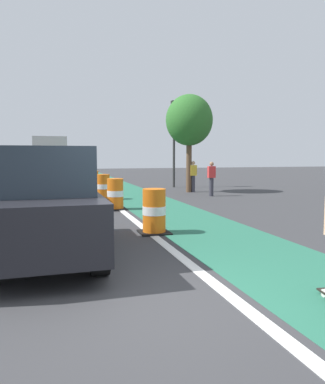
% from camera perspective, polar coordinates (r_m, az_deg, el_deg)
% --- Properties ---
extents(ground_plane, '(100.00, 100.00, 0.00)m').
position_cam_1_polar(ground_plane, '(5.03, 0.37, -16.50)').
color(ground_plane, '#38383A').
extents(bike_lane_strip, '(2.50, 80.00, 0.01)m').
position_cam_1_polar(bike_lane_strip, '(16.99, -3.59, -0.80)').
color(bike_lane_strip, '#286B51').
rests_on(bike_lane_strip, ground).
extents(lane_divider_stripe, '(0.20, 80.00, 0.01)m').
position_cam_1_polar(lane_divider_stripe, '(16.72, -8.61, -0.95)').
color(lane_divider_stripe, silver).
rests_on(lane_divider_stripe, ground).
extents(parked_suv_nearest, '(1.94, 4.61, 2.04)m').
position_cam_1_polar(parked_suv_nearest, '(7.30, -17.56, -1.40)').
color(parked_suv_nearest, black).
rests_on(parked_suv_nearest, ground).
extents(parked_suv_second, '(2.11, 4.69, 2.04)m').
position_cam_1_polar(parked_suv_second, '(14.11, -18.54, 1.83)').
color(parked_suv_second, '#9EA0A5').
rests_on(parked_suv_second, ground).
extents(traffic_barrel_front, '(0.73, 0.73, 1.09)m').
position_cam_1_polar(traffic_barrel_front, '(9.08, -1.28, -3.02)').
color(traffic_barrel_front, orange).
rests_on(traffic_barrel_front, ground).
extents(traffic_barrel_mid, '(0.73, 0.73, 1.09)m').
position_cam_1_polar(traffic_barrel_mid, '(13.19, -7.23, -0.36)').
color(traffic_barrel_mid, orange).
rests_on(traffic_barrel_mid, ground).
extents(traffic_barrel_back, '(0.73, 0.73, 1.09)m').
position_cam_1_polar(traffic_barrel_back, '(16.27, -9.06, 0.73)').
color(traffic_barrel_back, orange).
rests_on(traffic_barrel_back, ground).
extents(traffic_barrel_far, '(0.73, 0.73, 1.09)m').
position_cam_1_polar(traffic_barrel_far, '(20.03, -10.58, 1.61)').
color(traffic_barrel_far, orange).
rests_on(traffic_barrel_far, ground).
extents(delivery_truck_down_block, '(2.43, 7.63, 3.23)m').
position_cam_1_polar(delivery_truck_down_block, '(30.56, -16.85, 5.27)').
color(delivery_truck_down_block, beige).
rests_on(delivery_truck_down_block, ground).
extents(traffic_light_corner, '(0.41, 0.32, 5.10)m').
position_cam_1_polar(traffic_light_corner, '(22.32, 1.79, 9.73)').
color(traffic_light_corner, '#2D2D2D').
rests_on(traffic_light_corner, ground).
extents(pedestrian_crossing, '(0.34, 0.20, 1.61)m').
position_cam_1_polar(pedestrian_crossing, '(19.36, 4.71, 2.53)').
color(pedestrian_crossing, '#33333D').
rests_on(pedestrian_crossing, ground).
extents(pedestrian_waiting, '(0.34, 0.20, 1.61)m').
position_cam_1_polar(pedestrian_waiting, '(17.52, 7.50, 2.19)').
color(pedestrian_waiting, '#33333D').
rests_on(pedestrian_waiting, ground).
extents(street_tree_sidewalk, '(2.40, 2.40, 5.00)m').
position_cam_1_polar(street_tree_sidewalk, '(19.41, 4.11, 10.83)').
color(street_tree_sidewalk, brown).
rests_on(street_tree_sidewalk, ground).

